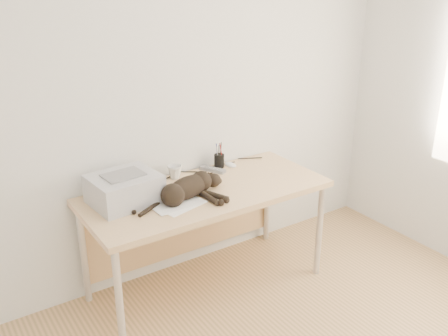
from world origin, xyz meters
TOP-DOWN VIEW (x-y plane):
  - wall_back at (0.00, 1.75)m, footprint 3.50×0.00m
  - desk at (0.00, 1.48)m, footprint 1.60×0.70m
  - printer at (-0.51, 1.50)m, footprint 0.42×0.37m
  - papers at (-0.26, 1.30)m, footprint 0.34×0.27m
  - cat at (-0.17, 1.34)m, footprint 0.66×0.32m
  - mug at (-0.08, 1.67)m, footprint 0.12×0.12m
  - pen_cup at (0.28, 1.67)m, footprint 0.07×0.07m
  - remote_grey at (0.21, 1.64)m, footprint 0.14×0.20m
  - remote_black at (0.04, 1.48)m, footprint 0.14×0.16m
  - mouse at (0.37, 1.66)m, footprint 0.08×0.11m
  - cable_tangle at (0.00, 1.70)m, footprint 1.36×0.07m

SIDE VIEW (x-z plane):
  - desk at x=0.00m, z-range 0.24..0.98m
  - papers at x=-0.26m, z-range 0.74..0.75m
  - cable_tangle at x=0.00m, z-range 0.74..0.75m
  - remote_black at x=0.04m, z-range 0.74..0.76m
  - remote_grey at x=0.21m, z-range 0.74..0.76m
  - mouse at x=0.37m, z-range 0.74..0.77m
  - mug at x=-0.08m, z-range 0.74..0.83m
  - pen_cup at x=0.28m, z-range 0.70..0.88m
  - cat at x=-0.17m, z-range 0.73..0.88m
  - printer at x=-0.51m, z-range 0.74..0.92m
  - wall_back at x=0.00m, z-range -0.45..3.05m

